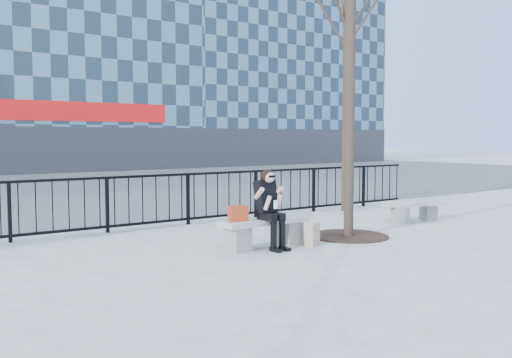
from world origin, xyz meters
TOP-DOWN VIEW (x-y plane):
  - ground at (0.00, 0.00)m, footprint 120.00×120.00m
  - street_surface at (0.00, 15.00)m, footprint 60.00×23.00m
  - railing at (0.00, 3.00)m, footprint 14.00×0.06m
  - building_right at (20.00, 27.00)m, footprint 16.20×10.20m
  - tree_right at (4.50, 2.60)m, footprint 2.80×2.80m
  - tree_grate at (1.90, -0.10)m, footprint 1.50×1.50m
  - bench_main at (0.00, 0.00)m, footprint 1.65×0.46m
  - bench_second at (4.50, 0.43)m, footprint 1.46×0.41m
  - seated_woman at (0.00, -0.16)m, footprint 0.50×0.64m
  - handbag at (-0.53, 0.02)m, footprint 0.33×0.20m
  - shopping_bag at (0.77, -0.35)m, footprint 0.42×0.32m

SIDE VIEW (x-z plane):
  - ground at x=0.00m, z-range 0.00..0.00m
  - street_surface at x=0.00m, z-range 0.00..0.01m
  - tree_grate at x=1.90m, z-range 0.00..0.02m
  - shopping_bag at x=0.77m, z-range 0.00..0.38m
  - bench_second at x=4.50m, z-range 0.05..0.48m
  - bench_main at x=0.00m, z-range 0.06..0.55m
  - railing at x=0.00m, z-range 0.00..1.11m
  - handbag at x=-0.53m, z-range 0.49..0.75m
  - seated_woman at x=0.00m, z-range 0.00..1.34m
  - tree_right at x=4.50m, z-range 1.74..8.74m
  - building_right at x=20.00m, z-range 0.00..20.60m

